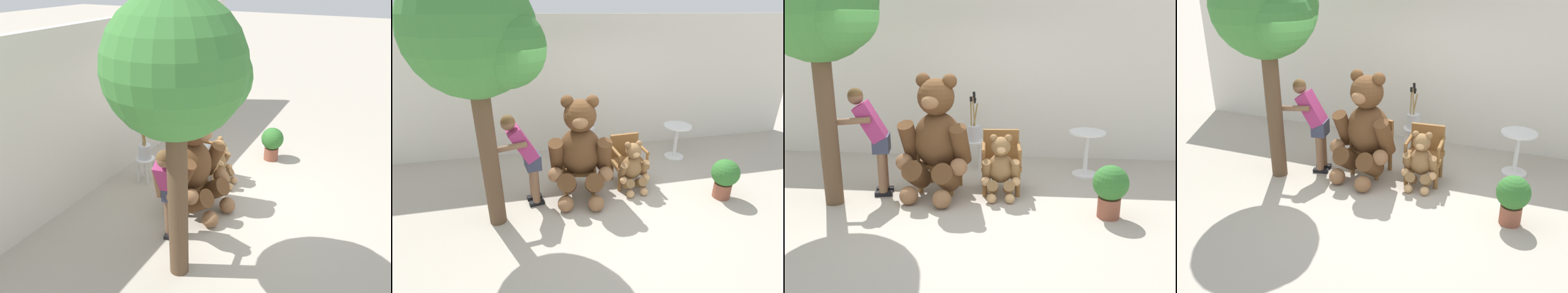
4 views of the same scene
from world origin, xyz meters
The scene contains 12 objects.
ground_plane centered at (0.00, 0.00, 0.00)m, with size 60.00×60.00×0.00m, color #B2A899.
back_wall centered at (0.00, 2.40, 1.40)m, with size 10.00×0.16×2.80m, color silver.
wooden_chair_left centered at (-0.43, 0.72, 0.46)m, with size 0.65×0.62×0.86m.
wooden_chair_right centered at (0.44, 0.72, 0.46)m, with size 0.59×0.55×0.86m.
teddy_bear_large centered at (-0.46, 0.45, 0.84)m, with size 1.06×1.05×1.71m.
teddy_bear_small centered at (0.44, 0.43, 0.44)m, with size 0.54×0.52×0.89m.
person_visitor centered at (-1.33, 0.38, 0.91)m, with size 0.77×0.56×1.52m.
white_stool centered at (-0.05, 1.67, 0.36)m, with size 0.34×0.34×0.46m.
brush_bucket centered at (-0.05, 1.67, 0.64)m, with size 0.22×0.22×0.82m.
round_side_table centered at (1.76, 1.44, 0.45)m, with size 0.56×0.56×0.72m.
patio_tree centered at (-1.72, -0.02, 2.57)m, with size 1.59×1.52×3.39m.
potted_plant centered at (1.82, -0.12, 0.40)m, with size 0.44×0.44×0.68m.
Camera 3 is at (0.65, -5.26, 2.39)m, focal length 40.00 mm.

